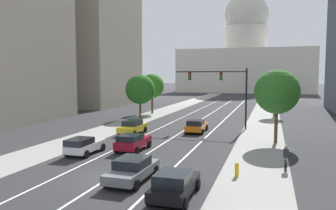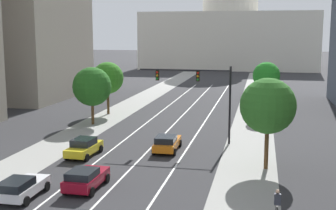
# 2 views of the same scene
# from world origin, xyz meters

# --- Properties ---
(ground_plane) EXTENTS (400.00, 400.00, 0.00)m
(ground_plane) POSITION_xyz_m (0.00, 40.00, 0.00)
(ground_plane) COLOR #2B2B2D
(sidewalk_left) EXTENTS (4.51, 130.00, 0.01)m
(sidewalk_left) POSITION_xyz_m (-8.79, 35.00, 0.01)
(sidewalk_left) COLOR gray
(sidewalk_left) RESTS_ON ground
(sidewalk_right) EXTENTS (4.51, 130.00, 0.01)m
(sidewalk_right) POSITION_xyz_m (8.79, 35.00, 0.01)
(sidewalk_right) COLOR gray
(sidewalk_right) RESTS_ON ground
(lane_stripe_left) EXTENTS (0.16, 90.00, 0.01)m
(lane_stripe_left) POSITION_xyz_m (-3.27, 25.00, 0.01)
(lane_stripe_left) COLOR white
(lane_stripe_left) RESTS_ON ground
(lane_stripe_center) EXTENTS (0.16, 90.00, 0.01)m
(lane_stripe_center) POSITION_xyz_m (0.00, 25.00, 0.01)
(lane_stripe_center) COLOR white
(lane_stripe_center) RESTS_ON ground
(lane_stripe_right) EXTENTS (0.16, 90.00, 0.01)m
(lane_stripe_right) POSITION_xyz_m (3.27, 25.00, 0.01)
(lane_stripe_right) COLOR white
(lane_stripe_right) RESTS_ON ground
(capitol_building) EXTENTS (49.07, 25.14, 38.82)m
(capitol_building) POSITION_xyz_m (0.00, 115.21, 12.67)
(capitol_building) COLOR beige
(capitol_building) RESTS_ON ground
(car_crimson) EXTENTS (2.12, 4.15, 1.47)m
(car_crimson) POSITION_xyz_m (-1.64, 7.71, 0.77)
(car_crimson) COLOR maroon
(car_crimson) RESTS_ON ground
(car_yellow) EXTENTS (2.14, 4.38, 1.54)m
(car_yellow) POSITION_xyz_m (-4.90, 15.42, 0.79)
(car_yellow) COLOR yellow
(car_yellow) RESTS_ON ground
(car_orange) EXTENTS (2.13, 4.68, 1.45)m
(car_orange) POSITION_xyz_m (1.64, 18.49, 0.75)
(car_orange) COLOR orange
(car_orange) RESTS_ON ground
(car_white) EXTENTS (1.96, 4.08, 1.44)m
(car_white) POSITION_xyz_m (-4.90, 5.23, 0.77)
(car_white) COLOR silver
(car_white) RESTS_ON ground
(traffic_signal_mast) EXTENTS (8.75, 0.39, 7.31)m
(traffic_signal_mast) POSITION_xyz_m (4.15, 22.30, 5.33)
(traffic_signal_mast) COLOR black
(traffic_signal_mast) RESTS_ON ground
(cyclist) EXTENTS (0.37, 1.70, 1.72)m
(cyclist) POSITION_xyz_m (10.74, 5.30, 0.85)
(cyclist) COLOR black
(cyclist) RESTS_ON ground
(street_tree_mid_left) EXTENTS (4.05, 4.05, 6.69)m
(street_tree_mid_left) POSITION_xyz_m (-9.55, 34.94, 4.65)
(street_tree_mid_left) COLOR #51381E
(street_tree_mid_left) RESTS_ON ground
(street_tree_near_left) EXTENTS (4.40, 4.40, 6.55)m
(street_tree_near_left) POSITION_xyz_m (-9.07, 28.25, 4.34)
(street_tree_near_left) COLOR #51381E
(street_tree_near_left) RESTS_ON ground
(street_tree_mid_right) EXTENTS (4.25, 4.25, 7.04)m
(street_tree_mid_right) POSITION_xyz_m (10.19, 14.88, 4.90)
(street_tree_mid_right) COLOR #51381E
(street_tree_mid_right) RESTS_ON ground
(street_tree_near_right) EXTENTS (3.33, 3.33, 6.82)m
(street_tree_near_right) POSITION_xyz_m (10.21, 37.11, 5.12)
(street_tree_near_right) COLOR #51381E
(street_tree_near_right) RESTS_ON ground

